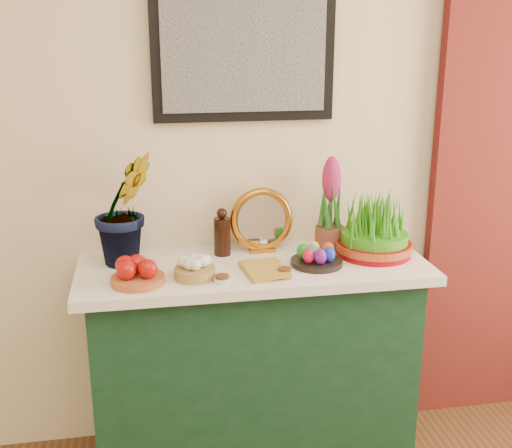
{
  "coord_description": "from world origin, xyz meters",
  "views": [
    {
      "loc": [
        -0.46,
        -0.38,
        1.8
      ],
      "look_at": [
        -0.04,
        1.95,
        1.07
      ],
      "focal_mm": 45.0,
      "sensor_mm": 36.0,
      "label": 1
    }
  ],
  "objects_px": {
    "sideboard": "(254,366)",
    "hyacinth_green": "(124,191)",
    "mirror": "(262,221)",
    "book": "(245,271)",
    "wheatgrass_sabzeh": "(375,228)"
  },
  "relations": [
    {
      "from": "sideboard",
      "to": "hyacinth_green",
      "type": "relative_size",
      "value": 2.18
    },
    {
      "from": "hyacinth_green",
      "to": "book",
      "type": "relative_size",
      "value": 2.86
    },
    {
      "from": "mirror",
      "to": "book",
      "type": "bearing_deg",
      "value": -113.3
    },
    {
      "from": "hyacinth_green",
      "to": "wheatgrass_sabzeh",
      "type": "height_order",
      "value": "hyacinth_green"
    },
    {
      "from": "sideboard",
      "to": "wheatgrass_sabzeh",
      "type": "height_order",
      "value": "wheatgrass_sabzeh"
    },
    {
      "from": "mirror",
      "to": "wheatgrass_sabzeh",
      "type": "relative_size",
      "value": 0.86
    },
    {
      "from": "hyacinth_green",
      "to": "sideboard",
      "type": "bearing_deg",
      "value": -38.14
    },
    {
      "from": "mirror",
      "to": "wheatgrass_sabzeh",
      "type": "distance_m",
      "value": 0.47
    },
    {
      "from": "sideboard",
      "to": "hyacinth_green",
      "type": "distance_m",
      "value": 0.92
    },
    {
      "from": "wheatgrass_sabzeh",
      "to": "hyacinth_green",
      "type": "bearing_deg",
      "value": 175.25
    },
    {
      "from": "hyacinth_green",
      "to": "wheatgrass_sabzeh",
      "type": "bearing_deg",
      "value": -31.79
    },
    {
      "from": "hyacinth_green",
      "to": "wheatgrass_sabzeh",
      "type": "relative_size",
      "value": 1.88
    },
    {
      "from": "hyacinth_green",
      "to": "mirror",
      "type": "height_order",
      "value": "hyacinth_green"
    },
    {
      "from": "mirror",
      "to": "wheatgrass_sabzeh",
      "type": "xyz_separation_m",
      "value": [
        0.45,
        -0.13,
        -0.02
      ]
    },
    {
      "from": "wheatgrass_sabzeh",
      "to": "sideboard",
      "type": "bearing_deg",
      "value": -178.43
    }
  ]
}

